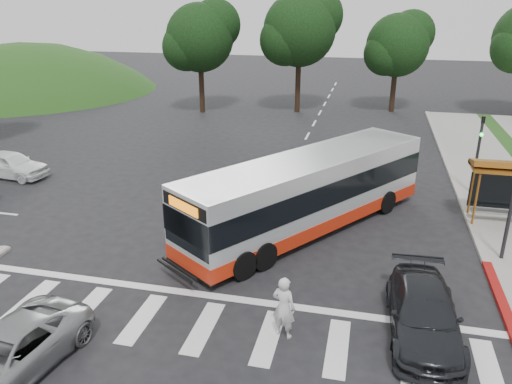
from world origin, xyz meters
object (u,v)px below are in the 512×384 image
(pedestrian, at_px, (284,307))
(transit_bus, at_px, (308,194))
(dark_sedan, at_px, (424,313))
(silver_suv_south, at_px, (7,353))

(pedestrian, bearing_deg, transit_bus, -72.03)
(dark_sedan, xyz_separation_m, silver_suv_south, (-10.66, -4.26, -0.04))
(pedestrian, distance_m, dark_sedan, 4.09)
(transit_bus, distance_m, dark_sedan, 7.72)
(transit_bus, xyz_separation_m, pedestrian, (0.32, -7.41, -0.62))
(transit_bus, height_order, silver_suv_south, transit_bus)
(dark_sedan, height_order, silver_suv_south, dark_sedan)
(pedestrian, xyz_separation_m, dark_sedan, (3.95, 1.03, -0.28))
(dark_sedan, relative_size, silver_suv_south, 1.01)
(transit_bus, relative_size, silver_suv_south, 2.59)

